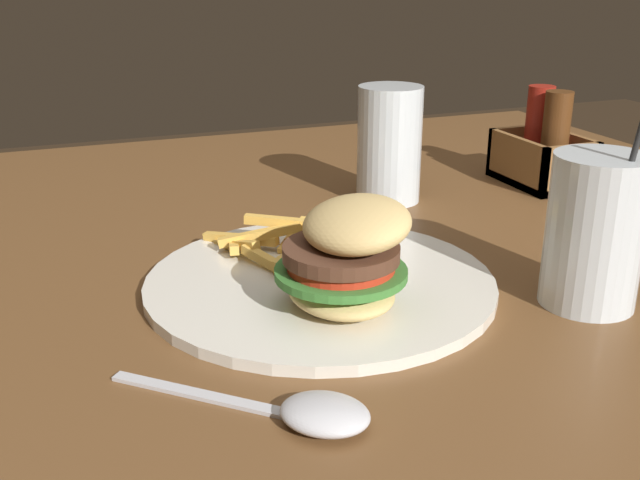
% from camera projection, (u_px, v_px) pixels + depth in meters
% --- Properties ---
extents(dining_table, '(1.38, 1.21, 0.73)m').
position_uv_depth(dining_table, '(404.00, 392.00, 0.71)').
color(dining_table, brown).
rests_on(dining_table, ground_plane).
extents(meal_plate_near, '(0.32, 0.32, 0.11)m').
position_uv_depth(meal_plate_near, '(329.00, 270.00, 0.65)').
color(meal_plate_near, silver).
rests_on(meal_plate_near, dining_table).
extents(beer_glass, '(0.08, 0.08, 0.14)m').
position_uv_depth(beer_glass, '(389.00, 148.00, 0.91)').
color(beer_glass, silver).
rests_on(beer_glass, dining_table).
extents(juice_glass, '(0.08, 0.08, 0.17)m').
position_uv_depth(juice_glass, '(594.00, 236.00, 0.63)').
color(juice_glass, silver).
rests_on(juice_glass, dining_table).
extents(spoon, '(0.15, 0.16, 0.02)m').
position_uv_depth(spoon, '(314.00, 412.00, 0.48)').
color(spoon, silver).
rests_on(spoon, dining_table).
extents(condiment_caddy, '(0.13, 0.09, 0.13)m').
position_uv_depth(condiment_caddy, '(543.00, 151.00, 0.99)').
color(condiment_caddy, brown).
rests_on(condiment_caddy, dining_table).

